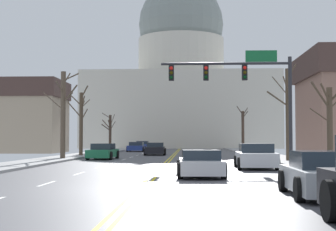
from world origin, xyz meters
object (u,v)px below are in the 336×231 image
(signal_gantry, at_px, (243,82))
(sedan_oncoming_00, at_px, (103,152))
(sedan_near_02, at_px, (325,175))
(sedan_oncoming_01, at_px, (155,149))
(sedan_near_01, at_px, (200,164))
(sedan_oncoming_02, at_px, (136,147))
(sedan_oncoming_03, at_px, (142,146))
(sedan_near_00, at_px, (256,157))

(signal_gantry, relative_size, sedan_oncoming_00, 1.76)
(sedan_near_02, bearing_deg, sedan_oncoming_01, 101.15)
(sedan_near_01, bearing_deg, sedan_oncoming_01, 97.61)
(sedan_near_02, height_order, sedan_oncoming_02, sedan_near_02)
(sedan_oncoming_03, bearing_deg, sedan_near_00, -77.45)
(sedan_near_01, bearing_deg, sedan_oncoming_02, 99.60)
(sedan_near_02, bearing_deg, sedan_oncoming_00, 112.50)
(sedan_near_00, distance_m, sedan_oncoming_00, 15.73)
(sedan_near_00, bearing_deg, sedan_oncoming_03, 102.55)
(sedan_near_02, bearing_deg, signal_gantry, 91.47)
(sedan_oncoming_02, bearing_deg, sedan_near_02, -78.14)
(sedan_near_00, distance_m, sedan_oncoming_02, 37.48)
(sedan_oncoming_02, xyz_separation_m, sedan_oncoming_03, (-0.23, 10.67, 0.04))
(sedan_near_00, relative_size, sedan_near_01, 1.01)
(sedan_near_02, relative_size, sedan_oncoming_00, 0.95)
(sedan_near_02, height_order, sedan_oncoming_03, sedan_oncoming_03)
(sedan_oncoming_00, relative_size, sedan_oncoming_03, 0.97)
(sedan_oncoming_01, bearing_deg, sedan_near_00, -73.06)
(sedan_oncoming_01, distance_m, sedan_oncoming_02, 13.88)
(signal_gantry, xyz_separation_m, sedan_oncoming_01, (-6.62, 19.09, -4.48))
(signal_gantry, bearing_deg, sedan_oncoming_02, 106.93)
(sedan_near_02, relative_size, sedan_oncoming_02, 0.93)
(sedan_oncoming_02, relative_size, sedan_oncoming_03, 0.99)
(sedan_near_02, height_order, sedan_oncoming_01, sedan_near_02)
(sedan_oncoming_01, bearing_deg, sedan_near_02, -78.85)
(sedan_oncoming_03, bearing_deg, signal_gantry, -76.79)
(signal_gantry, height_order, sedan_oncoming_03, signal_gantry)
(signal_gantry, height_order, sedan_near_00, signal_gantry)
(sedan_oncoming_01, height_order, sedan_oncoming_02, sedan_oncoming_01)
(sedan_oncoming_00, height_order, sedan_oncoming_01, sedan_oncoming_00)
(signal_gantry, xyz_separation_m, sedan_near_02, (0.43, -16.68, -4.46))
(sedan_near_01, height_order, sedan_oncoming_03, sedan_oncoming_03)
(sedan_near_01, height_order, sedan_near_02, sedan_near_02)
(sedan_near_01, bearing_deg, sedan_near_00, 62.55)
(sedan_near_00, distance_m, sedan_oncoming_03, 47.89)
(signal_gantry, distance_m, sedan_near_02, 17.27)
(sedan_near_02, bearing_deg, sedan_near_00, 90.75)
(sedan_near_01, distance_m, sedan_oncoming_01, 28.76)
(signal_gantry, xyz_separation_m, sedan_near_01, (-2.82, -9.42, -4.51))
(sedan_near_01, height_order, sedan_oncoming_00, sedan_oncoming_00)
(signal_gantry, bearing_deg, sedan_oncoming_01, 109.14)
(signal_gantry, bearing_deg, sedan_near_00, -85.81)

